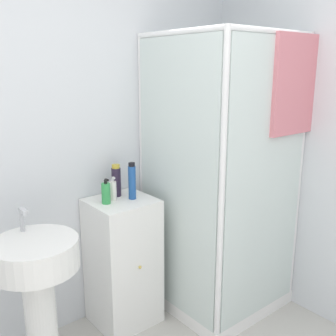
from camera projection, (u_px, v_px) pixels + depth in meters
name	position (u px, v px, depth m)	size (l,w,h in m)	color
wall_back	(9.00, 148.00, 2.22)	(6.40, 0.06, 2.50)	silver
shower_enclosure	(222.00, 233.00, 2.76)	(0.80, 0.83, 1.91)	white
vanity_cabinet	(123.00, 262.00, 2.61)	(0.40, 0.40, 0.87)	white
sink	(38.00, 285.00, 2.00)	(0.43, 0.43, 0.99)	white
soap_dispenser	(106.00, 193.00, 2.43)	(0.06, 0.06, 0.16)	green
shampoo_bottle_tall_black	(116.00, 181.00, 2.56)	(0.06, 0.06, 0.21)	#281E33
shampoo_bottle_blue	(132.00, 181.00, 2.50)	(0.05, 0.05, 0.24)	#1E4C93
lotion_bottle_white	(113.00, 190.00, 2.49)	(0.04, 0.05, 0.15)	white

